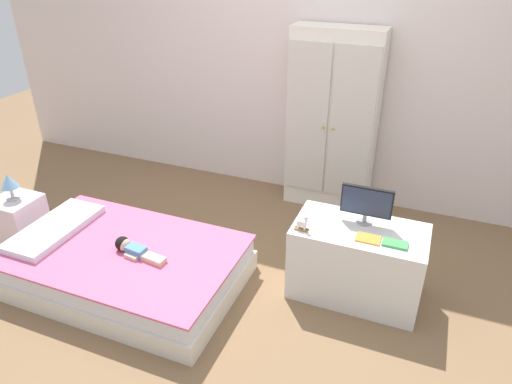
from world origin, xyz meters
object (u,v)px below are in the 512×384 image
at_px(wardrobe, 332,122).
at_px(book_orange, 368,239).
at_px(tv_monitor, 367,203).
at_px(table_lamp, 9,182).
at_px(nightstand, 20,221).
at_px(doll, 131,248).
at_px(book_green, 395,244).
at_px(tv_stand, 357,262).
at_px(rocking_horse_toy, 303,223).
at_px(bed, 126,265).

height_order(wardrobe, book_orange, wardrobe).
bearing_deg(tv_monitor, table_lamp, -169.85).
height_order(nightstand, tv_monitor, tv_monitor).
xyz_separation_m(doll, tv_monitor, (1.40, 0.56, 0.34)).
height_order(tv_monitor, book_green, tv_monitor).
height_order(nightstand, wardrobe, wardrobe).
bearing_deg(tv_monitor, nightstand, -169.85).
bearing_deg(tv_stand, rocking_horse_toy, -155.63).
xyz_separation_m(bed, book_green, (1.69, 0.37, 0.38)).
distance_m(bed, rocking_horse_toy, 1.26).
height_order(doll, table_lamp, table_lamp).
distance_m(table_lamp, tv_monitor, 2.55).
bearing_deg(wardrobe, book_orange, -66.34).
relative_size(tv_monitor, book_green, 2.16).
bearing_deg(bed, book_orange, 13.44).
bearing_deg(tv_stand, wardrobe, 112.89).
bearing_deg(nightstand, bed, -5.27).
bearing_deg(doll, table_lamp, 174.26).
distance_m(doll, tv_monitor, 1.54).
height_order(nightstand, table_lamp, table_lamp).
xyz_separation_m(nightstand, book_orange, (2.56, 0.27, 0.32)).
bearing_deg(nightstand, doll, -5.74).
xyz_separation_m(tv_monitor, rocking_horse_toy, (-0.34, -0.23, -0.10)).
relative_size(doll, book_orange, 2.70).
bearing_deg(tv_stand, nightstand, -171.52).
relative_size(nightstand, tv_monitor, 1.22).
bearing_deg(tv_monitor, doll, -158.13).
bearing_deg(doll, rocking_horse_toy, 17.51).
xyz_separation_m(table_lamp, book_orange, (2.56, 0.27, -0.01)).
height_order(table_lamp, tv_monitor, tv_monitor).
relative_size(bed, book_green, 10.48).
xyz_separation_m(bed, nightstand, (-1.03, 0.09, 0.06)).
height_order(nightstand, book_orange, book_orange).
bearing_deg(nightstand, book_orange, 6.06).
height_order(bed, wardrobe, wardrobe).
height_order(table_lamp, book_orange, table_lamp).
height_order(doll, rocking_horse_toy, rocking_horse_toy).
xyz_separation_m(nightstand, book_green, (2.72, 0.27, 0.32)).
xyz_separation_m(rocking_horse_toy, book_orange, (0.39, 0.05, -0.04)).
distance_m(nightstand, wardrobe, 2.58).
relative_size(bed, table_lamp, 7.57).
bearing_deg(nightstand, book_green, 5.71).
height_order(bed, nightstand, nightstand).
relative_size(nightstand, wardrobe, 0.26).
xyz_separation_m(wardrobe, book_green, (0.70, -1.23, -0.24)).
distance_m(wardrobe, rocking_horse_toy, 1.30).
bearing_deg(bed, book_green, 12.24).
relative_size(table_lamp, wardrobe, 0.13).
relative_size(bed, tv_stand, 1.87).
height_order(bed, rocking_horse_toy, rocking_horse_toy).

